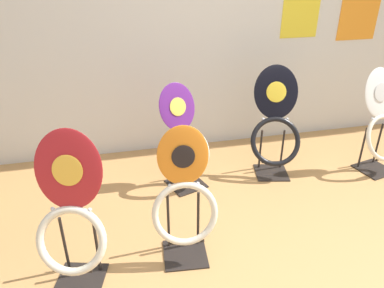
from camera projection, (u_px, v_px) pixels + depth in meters
wall_back at (213, 11)px, 3.32m from camera, size 8.00×0.07×2.60m
toilet_seat_display_purple_note at (185, 145)px, 3.04m from camera, size 0.46×0.45×0.85m
toilet_seat_display_crimson_swirl at (71, 220)px, 2.08m from camera, size 0.46×0.39×0.95m
toilet_seat_display_jazz_black at (275, 130)px, 3.19m from camera, size 0.47×0.46×0.93m
toilet_seat_display_orange_sun at (184, 201)px, 2.27m from camera, size 0.42×0.31×0.90m
toilet_seat_display_white_plain at (381, 124)px, 3.24m from camera, size 0.44×0.41×0.91m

